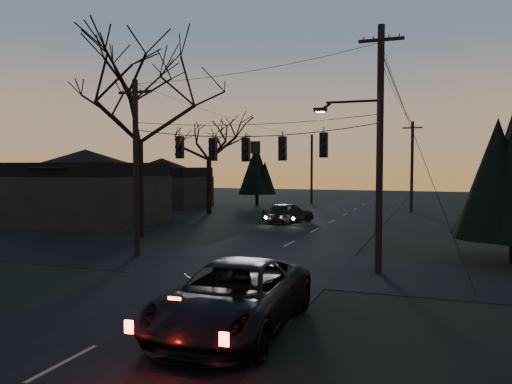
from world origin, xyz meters
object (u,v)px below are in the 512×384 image
(utility_pole_left, at_px, (137,255))
(utility_pole_far_l, at_px, (311,203))
(suv_near, at_px, (234,297))
(sedan_oncoming_a, at_px, (288,213))
(utility_pole_far_r, at_px, (411,213))
(bare_tree_left, at_px, (139,104))
(utility_pole_right, at_px, (378,273))

(utility_pole_left, xyz_separation_m, utility_pole_far_l, (0.00, 36.00, 0.00))
(suv_near, distance_m, sedan_oncoming_a, 25.11)
(utility_pole_left, distance_m, utility_pole_far_r, 30.27)
(utility_pole_far_r, distance_m, sedan_oncoming_a, 14.84)
(sedan_oncoming_a, bearing_deg, suv_near, 127.86)
(utility_pole_far_r, height_order, bare_tree_left, bare_tree_left)
(suv_near, bearing_deg, utility_pole_far_r, 84.43)
(utility_pole_right, relative_size, sedan_oncoming_a, 2.19)
(bare_tree_left, xyz_separation_m, sedan_oncoming_a, (6.46, 10.29, -7.31))
(utility_pole_right, distance_m, utility_pole_far_r, 28.00)
(utility_pole_far_l, bearing_deg, sedan_oncoming_a, -81.33)
(utility_pole_far_r, bearing_deg, utility_pole_left, -112.33)
(utility_pole_far_l, distance_m, sedan_oncoming_a, 20.45)
(utility_pole_left, bearing_deg, utility_pole_far_l, 90.00)
(utility_pole_left, xyz_separation_m, suv_near, (8.70, -8.67, 0.89))
(utility_pole_left, bearing_deg, utility_pole_far_r, 67.67)
(utility_pole_far_l, relative_size, bare_tree_left, 0.69)
(utility_pole_right, bearing_deg, utility_pole_left, 180.00)
(utility_pole_left, xyz_separation_m, sedan_oncoming_a, (3.08, 15.80, 0.78))
(utility_pole_right, height_order, bare_tree_left, bare_tree_left)
(utility_pole_far_r, bearing_deg, bare_tree_left, -123.48)
(utility_pole_far_l, height_order, suv_near, utility_pole_far_l)
(utility_pole_far_r, xyz_separation_m, bare_tree_left, (-14.88, -22.49, 8.09))
(utility_pole_left, xyz_separation_m, utility_pole_far_r, (11.50, 28.00, 0.00))
(bare_tree_left, bearing_deg, utility_pole_far_l, 83.68)
(utility_pole_left, relative_size, utility_pole_far_l, 1.06)
(bare_tree_left, bearing_deg, suv_near, -49.59)
(utility_pole_left, bearing_deg, sedan_oncoming_a, 78.98)
(suv_near, bearing_deg, utility_pole_left, 133.89)
(utility_pole_right, distance_m, bare_tree_left, 17.81)
(utility_pole_far_r, bearing_deg, utility_pole_right, -90.00)
(utility_pole_left, height_order, bare_tree_left, bare_tree_left)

